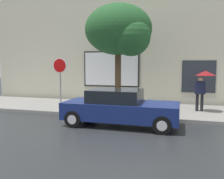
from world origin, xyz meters
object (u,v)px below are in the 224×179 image
at_px(parked_car, 120,108).
at_px(street_tree, 121,31).
at_px(fire_hydrant, 150,107).
at_px(stop_sign, 60,73).
at_px(pedestrian_with_umbrella, 204,80).

relative_size(parked_car, street_tree, 0.87).
height_order(fire_hydrant, street_tree, street_tree).
relative_size(fire_hydrant, street_tree, 0.14).
xyz_separation_m(fire_hydrant, stop_sign, (-4.49, 0.21, 1.45)).
bearing_deg(fire_hydrant, stop_sign, 177.35).
bearing_deg(stop_sign, fire_hydrant, -2.65).
bearing_deg(parked_car, pedestrian_with_umbrella, 43.72).
bearing_deg(street_tree, stop_sign, -171.85).
bearing_deg(pedestrian_with_umbrella, parked_car, -136.28).
height_order(parked_car, street_tree, street_tree).
distance_m(parked_car, street_tree, 3.97).
xyz_separation_m(street_tree, stop_sign, (-2.99, -0.43, -1.97)).
height_order(street_tree, stop_sign, street_tree).
bearing_deg(parked_car, fire_hydrant, 59.23).
height_order(fire_hydrant, pedestrian_with_umbrella, pedestrian_with_umbrella).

